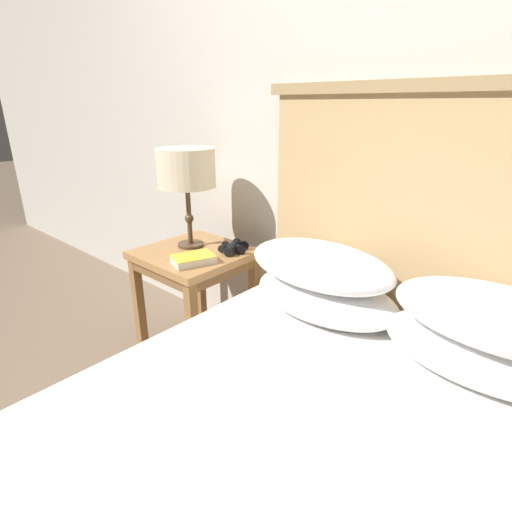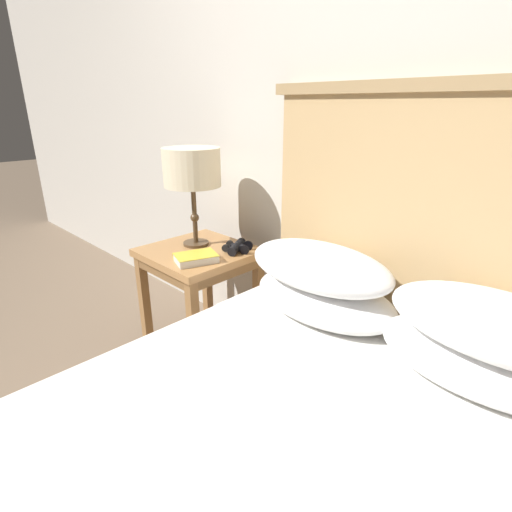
% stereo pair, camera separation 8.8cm
% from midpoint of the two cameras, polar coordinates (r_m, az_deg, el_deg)
% --- Properties ---
extents(ground_plane, '(20.00, 20.00, 0.00)m').
position_cam_midpoint_polar(ground_plane, '(1.61, -5.38, -30.69)').
color(ground_plane, '#7A6651').
rests_on(ground_plane, ground).
extents(wall_back, '(8.00, 0.06, 2.60)m').
position_cam_midpoint_polar(wall_back, '(1.71, 18.45, 21.26)').
color(wall_back, beige).
rests_on(wall_back, ground_plane).
extents(nightstand, '(0.50, 0.49, 0.58)m').
position_cam_midpoint_polar(nightstand, '(2.03, -6.87, -1.45)').
color(nightstand, '#AD7A47').
rests_on(nightstand, ground_plane).
extents(bed, '(1.46, 1.86, 1.34)m').
position_cam_midpoint_polar(bed, '(1.25, 6.77, -28.52)').
color(bed, olive).
rests_on(bed, ground_plane).
extents(table_lamp, '(0.28, 0.28, 0.48)m').
position_cam_midpoint_polar(table_lamp, '(1.98, -7.85, 12.15)').
color(table_lamp, '#4C3823').
rests_on(table_lamp, nightstand).
extents(book_on_nightstand, '(0.18, 0.22, 0.04)m').
position_cam_midpoint_polar(book_on_nightstand, '(1.83, -7.24, -0.28)').
color(book_on_nightstand, silver).
rests_on(book_on_nightstand, nightstand).
extents(binoculars_pair, '(0.16, 0.16, 0.05)m').
position_cam_midpoint_polar(binoculars_pair, '(1.95, -1.42, 1.31)').
color(binoculars_pair, black).
rests_on(binoculars_pair, nightstand).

